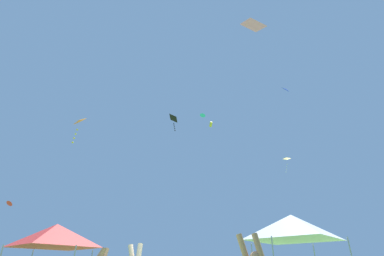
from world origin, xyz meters
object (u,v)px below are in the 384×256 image
(kite_orange_delta, at_px, (79,121))
(kite_yellow_box, at_px, (211,124))
(kite_blue_diamond, at_px, (286,89))
(kite_pink_diamond, at_px, (254,24))
(canopy_tent_red, at_px, (55,236))
(kite_red_delta, at_px, (10,203))
(canopy_tent_white, at_px, (293,227))
(kite_yellow_diamond, at_px, (287,159))
(kite_black_diamond, at_px, (174,119))
(kite_cyan_delta, at_px, (203,115))

(kite_orange_delta, height_order, kite_yellow_box, kite_yellow_box)
(kite_blue_diamond, bearing_deg, kite_pink_diamond, -118.54)
(canopy_tent_red, height_order, kite_red_delta, kite_red_delta)
(kite_orange_delta, distance_m, kite_blue_diamond, 27.74)
(canopy_tent_red, height_order, kite_pink_diamond, kite_pink_diamond)
(canopy_tent_white, relative_size, kite_blue_diamond, 3.09)
(canopy_tent_red, xyz_separation_m, kite_pink_diamond, (9.76, -1.14, 12.21))
(kite_yellow_box, bearing_deg, kite_yellow_diamond, -45.13)
(canopy_tent_red, xyz_separation_m, kite_black_diamond, (5.01, 17.89, 15.66))
(kite_blue_diamond, bearing_deg, kite_yellow_diamond, -131.55)
(canopy_tent_red, height_order, canopy_tent_white, canopy_tent_white)
(kite_yellow_box, height_order, kite_red_delta, kite_yellow_box)
(canopy_tent_red, relative_size, canopy_tent_white, 0.87)
(kite_blue_diamond, relative_size, kite_pink_diamond, 0.79)
(kite_pink_diamond, bearing_deg, kite_yellow_diamond, 64.48)
(kite_cyan_delta, relative_size, kite_pink_diamond, 0.66)
(kite_orange_delta, distance_m, kite_black_diamond, 15.87)
(canopy_tent_red, height_order, kite_yellow_diamond, kite_yellow_diamond)
(canopy_tent_red, bearing_deg, canopy_tent_white, -1.64)
(kite_blue_diamond, height_order, kite_pink_diamond, kite_blue_diamond)
(canopy_tent_white, height_order, kite_blue_diamond, kite_blue_diamond)
(kite_orange_delta, height_order, kite_yellow_diamond, kite_yellow_diamond)
(kite_red_delta, distance_m, kite_black_diamond, 19.10)
(kite_cyan_delta, distance_m, kite_yellow_diamond, 11.88)
(kite_cyan_delta, bearing_deg, kite_pink_diamond, -86.93)
(kite_blue_diamond, bearing_deg, canopy_tent_white, -117.54)
(kite_yellow_box, bearing_deg, kite_orange_delta, -126.97)
(kite_blue_diamond, bearing_deg, kite_black_diamond, 178.72)
(kite_blue_diamond, distance_m, kite_yellow_diamond, 11.93)
(kite_pink_diamond, distance_m, kite_red_delta, 26.26)
(kite_orange_delta, distance_m, kite_yellow_box, 21.86)
(kite_red_delta, bearing_deg, kite_yellow_diamond, 0.38)
(canopy_tent_red, distance_m, kite_red_delta, 17.96)
(canopy_tent_white, bearing_deg, kite_pink_diamond, -135.69)
(canopy_tent_red, relative_size, kite_red_delta, 4.37)
(kite_orange_delta, xyz_separation_m, kite_blue_diamond, (21.86, 12.03, 12.13))
(kite_orange_delta, relative_size, kite_yellow_diamond, 1.20)
(kite_yellow_diamond, xyz_separation_m, kite_red_delta, (-27.17, -0.18, -5.13))
(canopy_tent_red, bearing_deg, kite_red_delta, 124.71)
(canopy_tent_red, bearing_deg, kite_blue_diamond, 41.37)
(canopy_tent_red, xyz_separation_m, kite_yellow_diamond, (17.24, 14.52, 9.44))
(canopy_tent_red, distance_m, kite_pink_diamond, 15.67)
(canopy_tent_white, distance_m, kite_pink_diamond, 11.86)
(kite_orange_delta, distance_m, kite_red_delta, 12.63)
(kite_orange_delta, distance_m, kite_cyan_delta, 18.65)
(canopy_tent_red, height_order, kite_blue_diamond, kite_blue_diamond)
(kite_yellow_box, bearing_deg, canopy_tent_white, -88.85)
(kite_blue_diamond, height_order, kite_yellow_diamond, kite_blue_diamond)
(kite_orange_delta, bearing_deg, kite_black_diamond, 60.68)
(kite_yellow_diamond, xyz_separation_m, kite_black_diamond, (-12.23, 3.37, 6.23))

